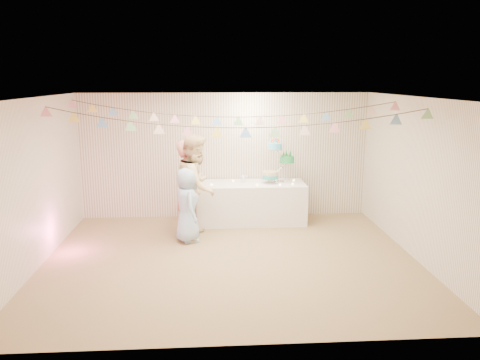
{
  "coord_description": "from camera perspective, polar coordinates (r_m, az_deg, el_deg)",
  "views": [
    {
      "loc": [
        -0.32,
        -7.14,
        2.88
      ],
      "look_at": [
        0.2,
        0.8,
        1.15
      ],
      "focal_mm": 35.0,
      "sensor_mm": 36.0,
      "label": 1
    }
  ],
  "objects": [
    {
      "name": "tealight_6",
      "position": [
        9.28,
        4.9,
        -0.54
      ],
      "size": [
        0.04,
        0.04,
        0.03
      ],
      "primitive_type": "cylinder",
      "color": "#FFD88C",
      "rests_on": "table"
    },
    {
      "name": "ceiling",
      "position": [
        7.15,
        -1.2,
        10.02
      ],
      "size": [
        6.0,
        6.0,
        0.0
      ],
      "primitive_type": "plane",
      "color": "white",
      "rests_on": "ground"
    },
    {
      "name": "posy",
      "position": [
        9.47,
        0.48,
        -0.25
      ],
      "size": [
        0.13,
        0.13,
        0.15
      ],
      "primitive_type": null,
      "color": "white",
      "rests_on": "table"
    },
    {
      "name": "front_wall",
      "position": [
        4.91,
        0.17,
        -6.5
      ],
      "size": [
        6.0,
        6.0,
        0.0
      ],
      "primitive_type": "plane",
      "color": "silver",
      "rests_on": "ground"
    },
    {
      "name": "tealight_5",
      "position": [
        9.7,
        6.57,
        -0.01
      ],
      "size": [
        0.04,
        0.04,
        0.03
      ],
      "primitive_type": "cylinder",
      "color": "#FFD88C",
      "rests_on": "table"
    },
    {
      "name": "person_adult_b",
      "position": [
        8.59,
        -5.3,
        -0.74
      ],
      "size": [
        0.92,
        1.07,
        1.91
      ],
      "primitive_type": "imported",
      "rotation": [
        0.0,
        0.0,
        1.33
      ],
      "color": "#DBBA86",
      "rests_on": "floor"
    },
    {
      "name": "cake_top_tier",
      "position": [
        9.41,
        4.33,
        3.03
      ],
      "size": [
        0.25,
        0.25,
        0.19
      ],
      "primitive_type": null,
      "color": "#47B6E1",
      "rests_on": "cake_stand"
    },
    {
      "name": "right_wall",
      "position": [
        8.03,
        20.76,
        0.11
      ],
      "size": [
        5.0,
        5.0,
        0.0
      ],
      "primitive_type": "plane",
      "color": "silver",
      "rests_on": "ground"
    },
    {
      "name": "back_wall",
      "position": [
        9.77,
        -1.82,
        2.96
      ],
      "size": [
        6.0,
        6.0,
        0.0
      ],
      "primitive_type": "plane",
      "color": "silver",
      "rests_on": "ground"
    },
    {
      "name": "person_adult_a",
      "position": [
        8.76,
        -6.27,
        -0.92
      ],
      "size": [
        0.44,
        0.66,
        1.78
      ],
      "primitive_type": "imported",
      "rotation": [
        0.0,
        0.0,
        1.59
      ],
      "color": "tan",
      "rests_on": "floor"
    },
    {
      "name": "person_child",
      "position": [
        8.4,
        -6.46,
        -3.04
      ],
      "size": [
        0.58,
        0.75,
        1.35
      ],
      "primitive_type": "imported",
      "rotation": [
        0.0,
        0.0,
        1.83
      ],
      "color": "#9BB8DC",
      "rests_on": "floor"
    },
    {
      "name": "tealight_2",
      "position": [
        9.23,
        2.09,
        -0.57
      ],
      "size": [
        0.04,
        0.04,
        0.03
      ],
      "primitive_type": "cylinder",
      "color": "#FFD88C",
      "rests_on": "table"
    },
    {
      "name": "bunting_back",
      "position": [
        8.26,
        -1.54,
        8.59
      ],
      "size": [
        5.6,
        1.1,
        0.4
      ],
      "primitive_type": null,
      "color": "pink",
      "rests_on": "ceiling"
    },
    {
      "name": "platter",
      "position": [
        9.37,
        -1.7,
        -0.82
      ],
      "size": [
        0.37,
        0.37,
        0.02
      ],
      "primitive_type": "cylinder",
      "color": "white",
      "rests_on": "table"
    },
    {
      "name": "cake_middle",
      "position": [
        9.61,
        5.62,
        1.57
      ],
      "size": [
        0.27,
        0.27,
        0.22
      ],
      "primitive_type": null,
      "color": "#1F9146",
      "rests_on": "cake_stand"
    },
    {
      "name": "cake_bottom",
      "position": [
        9.47,
        3.76,
        -0.23
      ],
      "size": [
        0.31,
        0.31,
        0.15
      ],
      "primitive_type": null,
      "color": "#24AAAB",
      "rests_on": "cake_stand"
    },
    {
      "name": "left_wall",
      "position": [
        7.79,
        -23.78,
        -0.5
      ],
      "size": [
        5.0,
        5.0,
        0.0
      ],
      "primitive_type": "plane",
      "color": "silver",
      "rests_on": "ground"
    },
    {
      "name": "tealight_0",
      "position": [
        9.25,
        -3.51,
        -0.55
      ],
      "size": [
        0.04,
        0.04,
        0.03
      ],
      "primitive_type": "cylinder",
      "color": "#FFD88C",
      "rests_on": "table"
    },
    {
      "name": "tealight_1",
      "position": [
        9.59,
        -0.83,
        -0.08
      ],
      "size": [
        0.04,
        0.04,
        0.03
      ],
      "primitive_type": "cylinder",
      "color": "#FFD88C",
      "rests_on": "table"
    },
    {
      "name": "bunting_front",
      "position": [
        6.97,
        -1.12,
        7.65
      ],
      "size": [
        5.6,
        0.9,
        0.36
      ],
      "primitive_type": null,
      "color": "#72A5E5",
      "rests_on": "ceiling"
    },
    {
      "name": "cake_stand",
      "position": [
        9.48,
        4.65,
        1.82
      ],
      "size": [
        0.75,
        0.44,
        0.83
      ],
      "primitive_type": null,
      "color": "silver",
      "rests_on": "table"
    },
    {
      "name": "tealight_3",
      "position": [
        9.69,
        3.3,
        0.03
      ],
      "size": [
        0.04,
        0.04,
        0.03
      ],
      "primitive_type": "cylinder",
      "color": "#FFD88C",
      "rests_on": "table"
    },
    {
      "name": "table",
      "position": [
        9.54,
        1.33,
        -2.76
      ],
      "size": [
        2.17,
        0.87,
        0.81
      ],
      "primitive_type": "cube",
      "color": "white",
      "rests_on": "floor"
    },
    {
      "name": "tealight_4",
      "position": [
        9.37,
        6.45,
        -0.45
      ],
      "size": [
        0.04,
        0.04,
        0.03
      ],
      "primitive_type": "cylinder",
      "color": "#FFD88C",
      "rests_on": "table"
    },
    {
      "name": "floor",
      "position": [
        7.71,
        -1.11,
        -9.68
      ],
      "size": [
        6.0,
        6.0,
        0.0
      ],
      "primitive_type": "plane",
      "color": "olive",
      "rests_on": "ground"
    }
  ]
}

